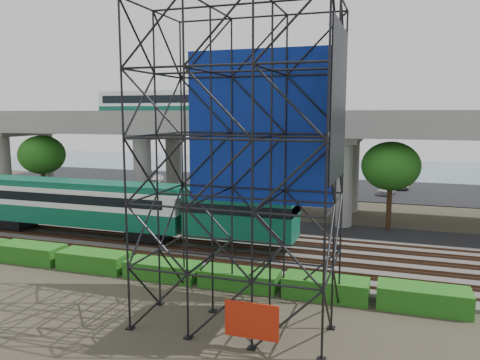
% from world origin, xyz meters
% --- Properties ---
extents(ground, '(140.00, 140.00, 0.00)m').
position_xyz_m(ground, '(0.00, 0.00, 0.00)').
color(ground, '#474233').
rests_on(ground, ground).
extents(ballast_bed, '(90.00, 12.00, 0.20)m').
position_xyz_m(ballast_bed, '(0.00, 2.00, 0.10)').
color(ballast_bed, slate).
rests_on(ballast_bed, ground).
extents(service_road, '(90.00, 5.00, 0.08)m').
position_xyz_m(service_road, '(0.00, 10.50, 0.04)').
color(service_road, black).
rests_on(service_road, ground).
extents(parking_lot, '(90.00, 18.00, 0.08)m').
position_xyz_m(parking_lot, '(0.00, 34.00, 0.04)').
color(parking_lot, black).
rests_on(parking_lot, ground).
extents(harbor_water, '(140.00, 40.00, 0.03)m').
position_xyz_m(harbor_water, '(0.00, 56.00, 0.01)').
color(harbor_water, slate).
rests_on(harbor_water, ground).
extents(rail_tracks, '(90.00, 9.52, 0.16)m').
position_xyz_m(rail_tracks, '(0.00, 2.00, 0.28)').
color(rail_tracks, '#472D1E').
rests_on(rail_tracks, ballast_bed).
extents(commuter_train, '(29.30, 3.06, 4.30)m').
position_xyz_m(commuter_train, '(-7.87, 2.00, 2.88)').
color(commuter_train, black).
rests_on(commuter_train, rail_tracks).
extents(overpass, '(80.00, 12.00, 12.40)m').
position_xyz_m(overpass, '(-0.76, 16.00, 8.21)').
color(overpass, '#9E9B93').
rests_on(overpass, ground).
extents(scaffold_tower, '(9.36, 6.36, 15.00)m').
position_xyz_m(scaffold_tower, '(7.29, -7.98, 7.47)').
color(scaffold_tower, black).
rests_on(scaffold_tower, ground).
extents(hedge_strip, '(34.60, 1.80, 1.20)m').
position_xyz_m(hedge_strip, '(1.01, -4.30, 0.56)').
color(hedge_strip, '#145914').
rests_on(hedge_strip, ground).
extents(trees, '(40.94, 16.94, 7.69)m').
position_xyz_m(trees, '(-4.67, 16.17, 5.57)').
color(trees, '#382314').
rests_on(trees, ground).
extents(suv, '(4.96, 3.08, 1.28)m').
position_xyz_m(suv, '(-20.91, 10.49, 0.72)').
color(suv, black).
rests_on(suv, service_road).
extents(parked_cars, '(35.75, 9.66, 1.31)m').
position_xyz_m(parked_cars, '(0.96, 33.67, 0.70)').
color(parked_cars, silver).
rests_on(parked_cars, parking_lot).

